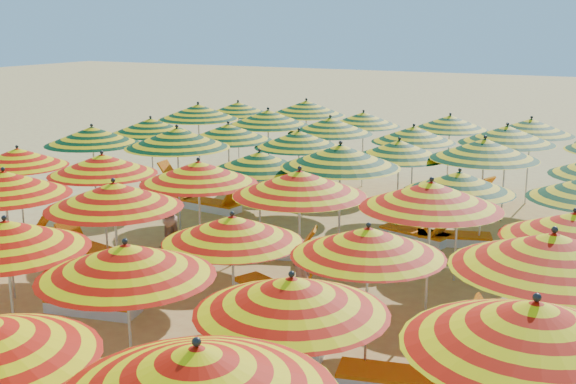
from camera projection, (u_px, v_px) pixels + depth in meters
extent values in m
plane|color=#E4BE65|center=(277.00, 270.00, 15.28)|extent=(120.00, 120.00, 0.00)
cone|color=orange|center=(197.00, 371.00, 6.05)|extent=(3.19, 3.19, 0.47)
sphere|color=black|center=(197.00, 342.00, 5.98)|extent=(0.08, 0.08, 0.08)
cylinder|color=silver|center=(12.00, 303.00, 10.45)|extent=(0.04, 0.04, 2.35)
cone|color=orange|center=(6.00, 235.00, 10.21)|extent=(2.61, 2.61, 0.45)
sphere|color=black|center=(4.00, 218.00, 10.15)|extent=(0.08, 0.08, 0.08)
cylinder|color=silver|center=(130.00, 333.00, 9.47)|extent=(0.04, 0.04, 2.32)
cone|color=orange|center=(126.00, 260.00, 9.24)|extent=(2.85, 2.85, 0.44)
sphere|color=black|center=(125.00, 241.00, 9.18)|extent=(0.08, 0.08, 0.08)
cylinder|color=silver|center=(291.00, 374.00, 8.42)|extent=(0.04, 0.04, 2.27)
cone|color=orange|center=(292.00, 295.00, 8.19)|extent=(2.60, 2.60, 0.43)
sphere|color=black|center=(292.00, 274.00, 8.13)|extent=(0.08, 0.08, 0.08)
cone|color=orange|center=(535.00, 325.00, 6.80)|extent=(3.04, 3.04, 0.48)
sphere|color=black|center=(537.00, 297.00, 6.73)|extent=(0.08, 0.08, 0.08)
cylinder|color=silver|center=(9.00, 238.00, 13.47)|extent=(0.05, 0.05, 2.41)
cone|color=orange|center=(4.00, 183.00, 13.22)|extent=(2.71, 2.71, 0.46)
sphere|color=black|center=(3.00, 169.00, 13.16)|extent=(0.08, 0.08, 0.08)
cylinder|color=silver|center=(117.00, 252.00, 12.65)|extent=(0.05, 0.05, 2.39)
cone|color=orange|center=(114.00, 195.00, 12.41)|extent=(2.78, 2.78, 0.46)
sphere|color=black|center=(113.00, 180.00, 12.35)|extent=(0.08, 0.08, 0.08)
cylinder|color=silver|center=(233.00, 287.00, 11.28)|extent=(0.04, 0.04, 2.19)
cone|color=orange|center=(232.00, 229.00, 11.06)|extent=(2.25, 2.25, 0.42)
sphere|color=black|center=(232.00, 214.00, 11.00)|extent=(0.07, 0.07, 0.07)
cylinder|color=silver|center=(366.00, 305.00, 10.49)|extent=(0.04, 0.04, 2.24)
cone|color=orange|center=(368.00, 242.00, 10.27)|extent=(2.83, 2.83, 0.43)
sphere|color=black|center=(369.00, 225.00, 10.21)|extent=(0.07, 0.07, 0.07)
cylinder|color=silver|center=(545.00, 333.00, 9.19)|extent=(0.05, 0.05, 2.54)
cone|color=orange|center=(553.00, 251.00, 8.94)|extent=(3.18, 3.18, 0.48)
sphere|color=black|center=(555.00, 230.00, 8.87)|extent=(0.08, 0.08, 0.08)
cylinder|color=silver|center=(21.00, 199.00, 16.71)|extent=(0.04, 0.04, 2.26)
cone|color=orange|center=(18.00, 157.00, 16.48)|extent=(2.87, 2.87, 0.43)
sphere|color=black|center=(17.00, 147.00, 16.43)|extent=(0.08, 0.08, 0.08)
cylinder|color=silver|center=(105.00, 210.00, 15.59)|extent=(0.04, 0.04, 2.33)
cone|color=orange|center=(102.00, 164.00, 15.36)|extent=(2.40, 2.40, 0.44)
sphere|color=black|center=(102.00, 152.00, 15.30)|extent=(0.08, 0.08, 0.08)
cylinder|color=silver|center=(200.00, 221.00, 14.63)|extent=(0.05, 0.05, 2.37)
cone|color=orange|center=(198.00, 172.00, 14.39)|extent=(2.93, 2.93, 0.45)
sphere|color=black|center=(198.00, 159.00, 14.33)|extent=(0.08, 0.08, 0.08)
cylinder|color=silver|center=(299.00, 239.00, 13.27)|extent=(0.05, 0.05, 2.46)
cone|color=orange|center=(300.00, 183.00, 13.02)|extent=(2.74, 2.74, 0.47)
sphere|color=black|center=(300.00, 168.00, 12.96)|extent=(0.08, 0.08, 0.08)
cylinder|color=silver|center=(428.00, 255.00, 12.42)|extent=(0.05, 0.05, 2.45)
cone|color=orange|center=(431.00, 195.00, 12.17)|extent=(2.73, 2.73, 0.47)
sphere|color=black|center=(432.00, 179.00, 12.11)|extent=(0.08, 0.08, 0.08)
cylinder|color=silver|center=(568.00, 285.00, 11.28)|extent=(0.04, 0.04, 2.24)
cone|color=orange|center=(574.00, 226.00, 11.06)|extent=(2.77, 2.77, 0.43)
sphere|color=black|center=(575.00, 210.00, 11.00)|extent=(0.07, 0.07, 0.07)
cylinder|color=silver|center=(95.00, 176.00, 18.78)|extent=(0.05, 0.05, 2.44)
cone|color=#786C08|center=(92.00, 136.00, 18.54)|extent=(2.58, 2.58, 0.46)
sphere|color=black|center=(91.00, 125.00, 18.48)|extent=(0.08, 0.08, 0.08)
cylinder|color=silver|center=(179.00, 182.00, 17.71)|extent=(0.05, 0.05, 2.56)
cone|color=#786C08|center=(177.00, 138.00, 17.45)|extent=(3.17, 3.17, 0.49)
sphere|color=black|center=(177.00, 126.00, 17.39)|extent=(0.09, 0.09, 0.09)
cylinder|color=silver|center=(260.00, 203.00, 16.35)|extent=(0.04, 0.04, 2.25)
cone|color=#786C08|center=(259.00, 161.00, 16.12)|extent=(2.42, 2.42, 0.43)
sphere|color=black|center=(259.00, 150.00, 16.06)|extent=(0.07, 0.07, 0.07)
cylinder|color=silver|center=(339.00, 207.00, 15.40)|extent=(0.05, 0.05, 2.56)
cone|color=#786C08|center=(340.00, 156.00, 15.15)|extent=(2.94, 2.94, 0.49)
sphere|color=black|center=(341.00, 143.00, 15.08)|extent=(0.09, 0.09, 0.09)
cylinder|color=silver|center=(457.00, 228.00, 14.43)|extent=(0.04, 0.04, 2.20)
cone|color=#786C08|center=(459.00, 182.00, 14.21)|extent=(2.61, 2.61, 0.42)
sphere|color=black|center=(460.00, 170.00, 14.15)|extent=(0.07, 0.07, 0.07)
cylinder|color=silver|center=(152.00, 161.00, 20.93)|extent=(0.04, 0.04, 2.36)
cone|color=#786C08|center=(151.00, 126.00, 20.69)|extent=(2.95, 2.95, 0.45)
sphere|color=black|center=(150.00, 117.00, 20.63)|extent=(0.08, 0.08, 0.08)
cylinder|color=silver|center=(229.00, 170.00, 19.68)|extent=(0.05, 0.05, 2.38)
cone|color=#786C08|center=(228.00, 132.00, 19.44)|extent=(3.11, 3.11, 0.45)
sphere|color=black|center=(228.00, 122.00, 19.38)|extent=(0.08, 0.08, 0.08)
cylinder|color=silver|center=(299.00, 177.00, 18.85)|extent=(0.04, 0.04, 2.32)
cone|color=#786C08|center=(299.00, 139.00, 18.62)|extent=(2.48, 2.48, 0.44)
sphere|color=black|center=(299.00, 129.00, 18.56)|extent=(0.08, 0.08, 0.08)
cylinder|color=silver|center=(398.00, 190.00, 17.53)|extent=(0.04, 0.04, 2.30)
cone|color=#786C08|center=(399.00, 149.00, 17.29)|extent=(2.87, 2.87, 0.44)
sphere|color=black|center=(400.00, 139.00, 17.24)|extent=(0.08, 0.08, 0.08)
cylinder|color=silver|center=(482.00, 195.00, 16.63)|extent=(0.05, 0.05, 2.48)
cone|color=#786C08|center=(485.00, 149.00, 16.38)|extent=(2.61, 2.61, 0.47)
sphere|color=black|center=(485.00, 137.00, 16.32)|extent=(0.08, 0.08, 0.08)
cylinder|color=silver|center=(199.00, 146.00, 22.90)|extent=(0.05, 0.05, 2.53)
cone|color=#786C08|center=(198.00, 112.00, 22.65)|extent=(3.08, 3.08, 0.48)
sphere|color=black|center=(198.00, 103.00, 22.58)|extent=(0.08, 0.08, 0.08)
cylinder|color=silver|center=(268.00, 154.00, 21.61)|extent=(0.05, 0.05, 2.51)
cone|color=#786C08|center=(268.00, 118.00, 21.36)|extent=(2.63, 2.63, 0.48)
sphere|color=black|center=(268.00, 109.00, 21.30)|extent=(0.08, 0.08, 0.08)
cylinder|color=silver|center=(330.00, 162.00, 20.66)|extent=(0.05, 0.05, 2.42)
cone|color=#786C08|center=(330.00, 125.00, 20.42)|extent=(2.70, 2.70, 0.46)
sphere|color=black|center=(330.00, 116.00, 20.36)|extent=(0.08, 0.08, 0.08)
cylinder|color=silver|center=(412.00, 170.00, 19.85)|extent=(0.04, 0.04, 2.29)
cone|color=#786C08|center=(414.00, 134.00, 19.62)|extent=(2.91, 2.91, 0.44)
sphere|color=black|center=(414.00, 125.00, 19.56)|extent=(0.08, 0.08, 0.08)
cylinder|color=silver|center=(504.00, 175.00, 18.75)|extent=(0.05, 0.05, 2.47)
cone|color=#786C08|center=(507.00, 135.00, 18.50)|extent=(2.84, 2.84, 0.47)
sphere|color=black|center=(508.00, 124.00, 18.44)|extent=(0.08, 0.08, 0.08)
cylinder|color=silver|center=(239.00, 137.00, 25.17)|extent=(0.04, 0.04, 2.35)
cone|color=#786C08|center=(238.00, 108.00, 24.94)|extent=(2.94, 2.94, 0.45)
sphere|color=black|center=(238.00, 101.00, 24.88)|extent=(0.08, 0.08, 0.08)
cylinder|color=silver|center=(306.00, 141.00, 23.73)|extent=(0.05, 0.05, 2.55)
cone|color=#786C08|center=(306.00, 108.00, 23.48)|extent=(3.05, 3.05, 0.49)
sphere|color=black|center=(306.00, 99.00, 23.41)|extent=(0.09, 0.09, 0.09)
cylinder|color=silver|center=(363.00, 151.00, 22.72)|extent=(0.04, 0.04, 2.31)
cone|color=#786C08|center=(363.00, 119.00, 22.48)|extent=(3.06, 3.06, 0.44)
sphere|color=black|center=(364.00, 111.00, 22.43)|extent=(0.08, 0.08, 0.08)
cylinder|color=silver|center=(448.00, 156.00, 21.80)|extent=(0.04, 0.04, 2.34)
cone|color=#786C08|center=(450.00, 123.00, 21.56)|extent=(2.44, 2.44, 0.44)
sphere|color=black|center=(450.00, 114.00, 21.50)|extent=(0.08, 0.08, 0.08)
cylinder|color=silver|center=(528.00, 163.00, 20.56)|extent=(0.05, 0.05, 2.40)
cone|color=#786C08|center=(531.00, 127.00, 20.32)|extent=(2.92, 2.92, 0.46)
sphere|color=black|center=(532.00, 117.00, 20.26)|extent=(0.08, 0.08, 0.08)
cube|color=white|center=(93.00, 307.00, 13.06)|extent=(1.78, 0.91, 0.20)
cube|color=orange|center=(93.00, 300.00, 13.03)|extent=(1.78, 0.91, 0.06)
cube|color=orange|center=(127.00, 293.00, 12.80)|extent=(0.47, 0.64, 0.48)
cube|color=white|center=(271.00, 348.00, 11.44)|extent=(1.79, 0.94, 0.20)
cube|color=orange|center=(271.00, 340.00, 11.41)|extent=(1.79, 0.94, 0.06)
cube|color=orange|center=(229.00, 322.00, 11.54)|extent=(0.48, 0.65, 0.48)
cube|color=white|center=(397.00, 382.00, 10.35)|extent=(1.79, 0.95, 0.20)
cube|color=orange|center=(397.00, 374.00, 10.32)|extent=(1.79, 0.95, 0.06)
cube|color=orange|center=(448.00, 365.00, 10.10)|extent=(0.49, 0.65, 0.48)
cube|color=white|center=(16.00, 236.00, 17.40)|extent=(1.80, 1.13, 0.20)
cube|color=orange|center=(16.00, 230.00, 17.37)|extent=(1.80, 1.13, 0.06)
cube|color=orange|center=(43.00, 223.00, 17.23)|extent=(0.54, 0.67, 0.48)
cube|color=white|center=(90.00, 253.00, 16.10)|extent=(1.78, 0.90, 0.20)
cube|color=orange|center=(89.00, 247.00, 16.07)|extent=(1.78, 0.90, 0.06)
cube|color=orange|center=(70.00, 232.00, 16.45)|extent=(0.47, 0.64, 0.48)
cube|color=white|center=(271.00, 294.00, 13.68)|extent=(1.79, 1.21, 0.20)
cube|color=orange|center=(271.00, 288.00, 13.65)|extent=(1.79, 1.21, 0.06)
cube|color=orange|center=(294.00, 287.00, 13.07)|extent=(0.57, 0.68, 0.48)
cube|color=white|center=(527.00, 339.00, 11.76)|extent=(1.75, 0.74, 0.20)
cube|color=orange|center=(527.00, 331.00, 11.73)|extent=(1.75, 0.74, 0.06)
cube|color=orange|center=(484.00, 312.00, 11.93)|extent=(0.42, 0.61, 0.48)
cube|color=white|center=(277.00, 252.00, 16.18)|extent=(1.80, 1.09, 0.20)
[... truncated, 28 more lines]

